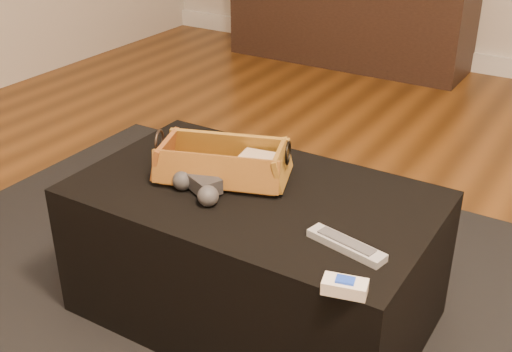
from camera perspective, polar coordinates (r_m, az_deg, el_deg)
The scene contains 11 objects.
floor at distance 2.00m, azimuth 3.52°, elevation -12.96°, with size 5.00×5.50×0.01m, color brown.
baseboard at distance 4.32m, azimuth 21.26°, elevation 9.01°, with size 5.00×0.04×0.12m, color white.
media_cabinet at distance 4.32m, azimuth 8.28°, elevation 13.93°, with size 1.55×0.45×0.61m, color black.
area_rug at distance 1.98m, azimuth -0.97°, elevation -12.78°, with size 2.60×2.00×0.01m, color black.
ottoman at distance 1.89m, azimuth -0.20°, elevation -6.92°, with size 1.00×0.60×0.42m, color black.
tv_remote at distance 1.83m, azimuth -3.63°, elevation 0.35°, with size 0.20×0.04×0.02m, color black.
cloth_bundle at distance 1.83m, azimuth 0.26°, elevation 1.09°, with size 0.10×0.07×0.06m, color tan.
wicker_basket at distance 1.83m, azimuth -2.96°, elevation 1.07°, with size 0.42×0.31×0.13m.
game_controller at distance 1.75m, azimuth -5.10°, elevation -0.92°, with size 0.18×0.13×0.06m.
silver_remote at distance 1.54m, azimuth 8.02°, elevation -6.08°, with size 0.21×0.09×0.02m.
cream_gadget at distance 1.40m, azimuth 7.90°, elevation -9.69°, with size 0.10×0.07×0.04m.
Camera 1 is at (0.69, -1.36, 1.28)m, focal length 45.00 mm.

